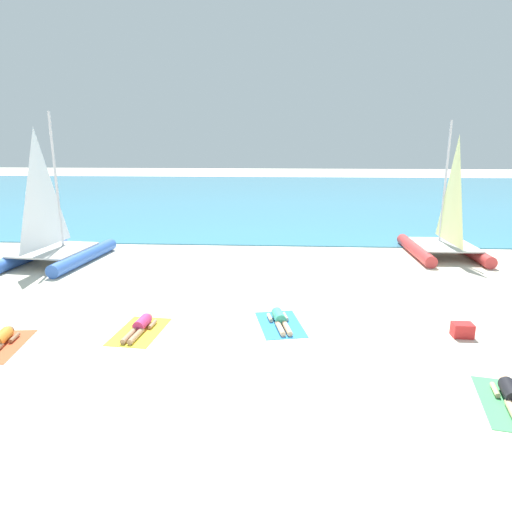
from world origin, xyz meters
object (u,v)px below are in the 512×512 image
Objects in this scene: sunbather_rightmost at (512,396)px; cooler_box at (462,330)px; sunbather_center_left at (140,326)px; sailboat_red at (444,237)px; towel_center_left at (140,331)px; towel_rightmost at (512,404)px; sailboat_blue at (54,241)px; sunbather_center_right at (280,319)px; towel_center_right at (280,324)px.

cooler_box is at bearing 97.44° from sunbather_rightmost.
sunbather_center_left is 8.26m from cooler_box.
sailboat_red is at bearing 74.80° from cooler_box.
towel_rightmost is at bearing -19.71° from towel_center_left.
sunbather_center_left is at bearing -43.77° from sailboat_blue.
cooler_box is (4.63, -0.57, 0.05)m from sunbather_center_right.
sunbather_center_right is (3.63, 0.69, 0.00)m from sunbather_center_left.
towel_rightmost is at bearing -28.93° from sailboat_blue.
sailboat_red is 10.49m from towel_center_right.
towel_rightmost is at bearing -15.04° from sunbather_center_left.
towel_center_right is (-6.89, -7.87, -0.83)m from sailboat_red.
sailboat_blue is 10.85m from sunbather_center_right.
towel_center_right is 3.80× the size of cooler_box.
sailboat_blue is at bearing 147.34° from towel_center_right.
sailboat_blue is 3.78× the size of sunbather_center_left.
sunbather_rightmost is (8.07, -2.89, 0.00)m from sunbather_center_left.
sunbather_center_right is 0.82× the size of towel_rightmost.
cooler_box is at bearing 5.90° from sunbather_center_left.
sailboat_blue is at bearing -173.63° from sailboat_red.
sailboat_red is at bearing 77.80° from towel_rightmost.
sunbather_center_right is 5.73m from towel_rightmost.
sunbather_center_right and sunbather_rightmost have the same top height.
sunbather_center_right reaches higher than towel_rightmost.
towel_center_left is at bearing 160.29° from towel_rightmost.
sailboat_red is 2.96× the size of towel_center_left.
cooler_box is (13.76, -6.37, -0.70)m from sailboat_blue.
sunbather_center_left is (0.01, 0.07, 0.13)m from towel_center_left.
towel_center_right is at bearing 14.78° from sunbather_center_left.
sunbather_rightmost is (-2.46, -11.38, -0.71)m from sailboat_red.
towel_center_right is at bearing -26.74° from sailboat_blue.
towel_center_left is 8.56m from sunbather_rightmost.
cooler_box reaches higher than sunbather_center_right.
sailboat_blue is 16.52m from sunbather_rightmost.
cooler_box is at bearing -19.13° from sunbather_center_right.
towel_center_left is (-10.54, -8.56, -0.83)m from sailboat_red.
sunbather_center_right is (3.64, 0.75, 0.13)m from towel_center_left.
towel_center_left is 3.72m from towel_center_right.
towel_center_left is at bearing -44.09° from sailboat_blue.
sunbather_center_left is 8.57m from sunbather_rightmost.
cooler_box is (8.27, 0.18, 0.17)m from towel_center_left.
sunbather_center_left and sunbather_center_right have the same top height.
towel_center_left is (5.50, -6.55, -0.88)m from sailboat_blue.
sunbather_rightmost is at bearing -28.72° from sailboat_blue.
towel_rightmost is 0.14m from sunbather_rightmost.
sailboat_red is 11.66m from sunbather_rightmost.
sunbather_center_left is (5.50, -6.49, -0.75)m from sailboat_blue.
towel_rightmost is (8.07, -2.89, 0.00)m from towel_center_left.
towel_center_right and towel_rightmost have the same top height.
cooler_box is at bearing -105.94° from sailboat_red.
sunbather_rightmost reaches higher than towel_rightmost.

